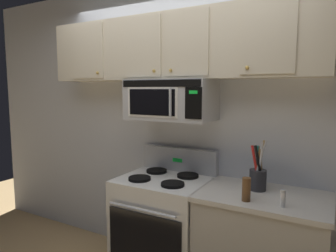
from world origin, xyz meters
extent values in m
cube|color=silver|center=(0.00, 0.79, 1.35)|extent=(5.20, 0.10, 2.70)
cube|color=white|center=(0.00, 0.42, 0.45)|extent=(0.76, 0.64, 0.90)
cube|color=black|center=(0.00, 0.09, 0.44)|extent=(0.67, 0.01, 0.52)
cylinder|color=#B7BABF|center=(0.00, 0.06, 0.74)|extent=(0.61, 0.03, 0.03)
cube|color=#B7BABF|center=(0.00, 0.70, 1.01)|extent=(0.76, 0.07, 0.22)
cube|color=#19D83F|center=(0.00, 0.67, 1.01)|extent=(0.10, 0.00, 0.04)
cylinder|color=black|center=(-0.16, 0.28, 0.91)|extent=(0.19, 0.19, 0.02)
cylinder|color=black|center=(0.16, 0.28, 0.91)|extent=(0.19, 0.19, 0.02)
cylinder|color=black|center=(-0.16, 0.56, 0.91)|extent=(0.19, 0.19, 0.02)
cylinder|color=black|center=(0.16, 0.56, 0.91)|extent=(0.19, 0.19, 0.02)
cube|color=#B7BABF|center=(0.00, 0.54, 1.57)|extent=(0.76, 0.39, 0.35)
cube|color=black|center=(0.00, 0.35, 1.72)|extent=(0.73, 0.01, 0.06)
cube|color=white|center=(-0.07, 0.35, 1.56)|extent=(0.49, 0.01, 0.25)
cube|color=black|center=(-0.08, 0.34, 1.56)|extent=(0.44, 0.01, 0.22)
cube|color=black|center=(0.30, 0.35, 1.56)|extent=(0.14, 0.01, 0.25)
cube|color=#19D83F|center=(0.30, 0.34, 1.65)|extent=(0.07, 0.00, 0.03)
cylinder|color=#B7BABF|center=(0.11, 0.32, 1.56)|extent=(0.02, 0.02, 0.23)
cube|color=beige|center=(0.00, 0.57, 2.02)|extent=(2.50, 0.33, 0.55)
cube|color=beige|center=(-0.83, 0.40, 2.02)|extent=(0.38, 0.01, 0.51)
sphere|color=tan|center=(-0.70, 0.39, 1.82)|extent=(0.03, 0.03, 0.03)
cube|color=beige|center=(-0.21, 0.40, 2.02)|extent=(0.38, 0.01, 0.51)
sphere|color=tan|center=(-0.08, 0.39, 1.82)|extent=(0.03, 0.03, 0.03)
cube|color=beige|center=(0.21, 0.40, 2.02)|extent=(0.38, 0.01, 0.51)
sphere|color=tan|center=(0.08, 0.39, 1.82)|extent=(0.03, 0.03, 0.03)
cube|color=beige|center=(0.83, 0.40, 2.02)|extent=(0.38, 0.01, 0.51)
sphere|color=tan|center=(0.70, 0.39, 1.82)|extent=(0.03, 0.03, 0.03)
cube|color=beige|center=(0.84, 0.43, 0.88)|extent=(0.93, 0.65, 0.03)
cylinder|color=#2D2D33|center=(0.78, 0.51, 0.98)|extent=(0.13, 0.13, 0.16)
cylinder|color=silver|center=(0.80, 0.49, 1.13)|extent=(0.05, 0.08, 0.30)
cylinder|color=#A87A47|center=(0.78, 0.51, 1.11)|extent=(0.04, 0.08, 0.25)
cylinder|color=red|center=(0.75, 0.50, 1.11)|extent=(0.08, 0.05, 0.26)
cylinder|color=tan|center=(0.78, 0.52, 1.14)|extent=(0.07, 0.03, 0.30)
cylinder|color=teal|center=(0.76, 0.53, 1.11)|extent=(0.03, 0.04, 0.26)
cylinder|color=#BCBCC1|center=(0.79, 0.50, 1.14)|extent=(0.08, 0.08, 0.30)
cylinder|color=olive|center=(0.79, 0.52, 1.10)|extent=(0.03, 0.07, 0.24)
cylinder|color=black|center=(0.78, 0.49, 1.11)|extent=(0.09, 0.05, 0.26)
cylinder|color=white|center=(1.00, 0.24, 0.95)|extent=(0.04, 0.04, 0.10)
cylinder|color=#B7BABF|center=(1.00, 0.24, 1.01)|extent=(0.03, 0.03, 0.02)
cylinder|color=brown|center=(0.76, 0.23, 0.98)|extent=(0.06, 0.06, 0.16)
camera|label=1|loc=(1.29, -1.81, 1.67)|focal=32.71mm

